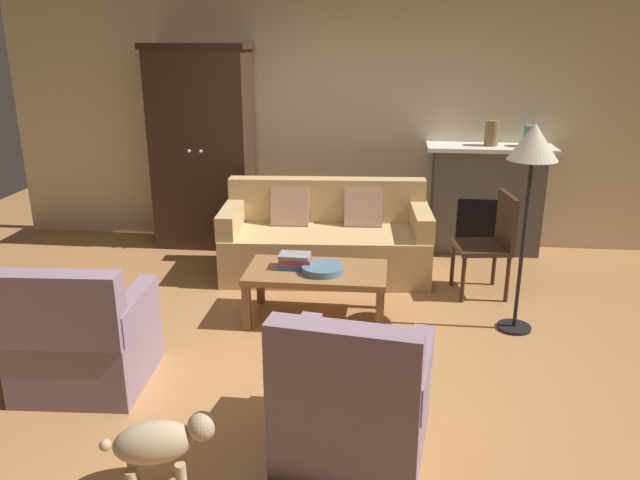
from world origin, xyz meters
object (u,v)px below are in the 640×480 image
Objects in this scene: mantel_vase_bronze at (492,133)px; mantel_vase_jade at (531,136)px; floor_lamp at (532,154)px; couch at (326,241)px; armoire at (203,147)px; book_stack at (294,261)px; armchair_near_left at (83,341)px; fireplace at (486,199)px; coffee_table at (316,276)px; fruit_bowl at (323,269)px; side_chair_wooden at (492,238)px; dog at (161,442)px; armchair_near_right at (353,402)px.

mantel_vase_bronze reaches higher than mantel_vase_jade.
mantel_vase_jade is 1.88m from floor_lamp.
floor_lamp is (1.59, -1.04, 1.05)m from couch.
armoire reaches higher than book_stack.
mantel_vase_jade is 0.23× the size of armchair_near_left.
fireplace is 1.79m from couch.
coffee_table is at bearing -88.10° from couch.
fruit_bowl is at bearing -85.27° from couch.
coffee_table is (-1.54, -1.84, -0.20)m from fireplace.
coffee_table is (0.03, -1.02, 0.05)m from couch.
mantel_vase_jade is (3.33, 0.06, 0.17)m from armoire.
floor_lamp is (0.11, -0.70, 0.86)m from side_chair_wooden.
couch is (-1.57, -0.82, -0.25)m from fireplace.
fireplace is at bearing 90.43° from floor_lamp.
dog is at bearing -126.17° from side_chair_wooden.
fireplace reaches higher than armchair_near_right.
fireplace is at bearing 177.30° from mantel_vase_jade.
mantel_vase_jade reaches higher than couch.
fruit_bowl reaches higher than dog.
book_stack is at bearing 178.95° from floor_lamp.
mantel_vase_jade reaches higher than fruit_bowl.
fireplace is at bearing 61.75° from dog.
armoire reaches higher than couch.
side_chair_wooden reaches higher than dog.
mantel_vase_bronze is (1.57, 0.80, 0.93)m from couch.
side_chair_wooden is at bearing 27.97° from fruit_bowl.
side_chair_wooden is (1.62, 0.67, 0.03)m from book_stack.
mantel_vase_jade is (1.92, 1.82, 0.86)m from coffee_table.
side_chair_wooden reaches higher than book_stack.
floor_lamp is at bearing -101.29° from mantel_vase_jade.
armoire is at bearing 159.35° from side_chair_wooden.
book_stack is at bearing 44.81° from armchair_near_left.
armoire reaches higher than mantel_vase_jade.
armchair_near_left is at bearing -89.15° from armoire.
armoire is 8.11× the size of book_stack.
couch is at bearing 80.58° from dog.
mantel_vase_jade is 1.42m from side_chair_wooden.
dog is at bearing -118.25° from fireplace.
floor_lamp is (1.73, -0.03, 0.89)m from book_stack.
floor_lamp is at bearing 43.93° from dog.
side_chair_wooden is (-0.09, -1.15, -0.06)m from fireplace.
book_stack is at bearing -157.65° from side_chair_wooden.
mantel_vase_bronze is 3.78m from armchair_near_right.
floor_lamp is at bearing -81.20° from side_chair_wooden.
fireplace is at bearing 1.51° from armoire.
floor_lamp reaches higher than fruit_bowl.
fireplace is 1.43× the size of armchair_near_right.
floor_lamp reaches higher than armchair_near_right.
side_chair_wooden is 1.64× the size of dog.
armchair_near_left is 0.55× the size of floor_lamp.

